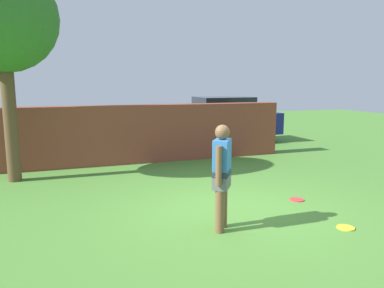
{
  "coord_description": "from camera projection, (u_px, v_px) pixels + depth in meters",
  "views": [
    {
      "loc": [
        -2.75,
        -5.55,
        2.22
      ],
      "look_at": [
        -0.26,
        1.41,
        1.0
      ],
      "focal_mm": 34.44,
      "sensor_mm": 36.0,
      "label": 1
    }
  ],
  "objects": [
    {
      "name": "car",
      "position": [
        223.0,
        120.0,
        13.84
      ],
      "size": [
        4.21,
        1.94,
        1.72
      ],
      "rotation": [
        0.0,
        0.0,
        0.0
      ],
      "color": "navy",
      "rests_on": "ground"
    },
    {
      "name": "tree",
      "position": [
        2.0,
        19.0,
        7.9
      ],
      "size": [
        2.35,
        2.35,
        4.8
      ],
      "color": "brown",
      "rests_on": "ground"
    },
    {
      "name": "frisbee_red",
      "position": [
        297.0,
        200.0,
        7.08
      ],
      "size": [
        0.27,
        0.27,
        0.02
      ],
      "primitive_type": "cylinder",
      "color": "red",
      "rests_on": "ground"
    },
    {
      "name": "frisbee_yellow",
      "position": [
        346.0,
        228.0,
        5.7
      ],
      "size": [
        0.27,
        0.27,
        0.02
      ],
      "primitive_type": "cylinder",
      "color": "yellow",
      "rests_on": "ground"
    },
    {
      "name": "ground_plane",
      "position": [
        233.0,
        212.0,
        6.43
      ],
      "size": [
        40.0,
        40.0,
        0.0
      ],
      "primitive_type": "plane",
      "color": "#4C8433"
    },
    {
      "name": "brick_wall",
      "position": [
        110.0,
        135.0,
        10.12
      ],
      "size": [
        10.26,
        0.5,
        1.62
      ],
      "primitive_type": "cube",
      "color": "brown",
      "rests_on": "ground"
    },
    {
      "name": "person",
      "position": [
        222.0,
        173.0,
        5.52
      ],
      "size": [
        0.39,
        0.45,
        1.62
      ],
      "rotation": [
        0.0,
        0.0,
        -2.2
      ],
      "color": "brown",
      "rests_on": "ground"
    }
  ]
}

